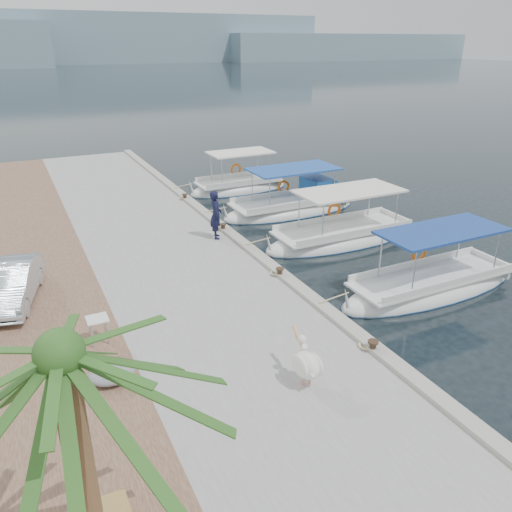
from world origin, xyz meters
The scene contains 16 objects.
ground centered at (0.00, 0.00, 0.00)m, with size 400.00×400.00×0.00m, color black.
concrete_quay centered at (-3.00, 5.00, 0.25)m, with size 6.00×40.00×0.50m, color gray.
quay_curb centered at (-0.22, 5.00, 0.56)m, with size 0.44×40.00×0.12m, color gray.
cobblestone_strip centered at (-8.00, 5.00, 0.25)m, with size 4.00×40.00×0.50m, color brown.
distant_hills centered at (29.61, 201.49, 7.61)m, with size 330.00×60.00×18.00m.
fishing_caique_b centered at (4.23, -0.89, 0.12)m, with size 7.28×2.15×2.83m.
fishing_caique_c centered at (4.31, 4.37, 0.12)m, with size 7.45×2.46×2.83m.
fishing_caique_d centered at (4.32, 8.79, 0.19)m, with size 7.26×2.53×2.83m.
fishing_caique_e centered at (3.55, 13.50, 0.13)m, with size 5.91×2.21×2.83m.
mooring_bollards centered at (-0.35, 1.50, 0.69)m, with size 0.28×20.28×0.33m.
pelican centered at (-2.59, -3.85, 1.07)m, with size 0.64×1.43×1.10m.
fisherman centered at (-0.89, 5.91, 1.49)m, with size 0.72×0.47×1.98m, color black.
date_palm centered at (-7.79, -6.94, 4.77)m, with size 4.60×4.60×5.21m.
parked_car centered at (-8.57, 3.58, 1.11)m, with size 1.28×3.67×1.21m, color silver.
tarp_bundle centered at (-6.64, -1.71, 0.70)m, with size 1.10×0.90×0.40m, color gray.
folding_table centered at (-6.61, 0.09, 1.02)m, with size 0.55×0.55×0.73m.
Camera 1 is at (-7.88, -11.95, 7.91)m, focal length 35.00 mm.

